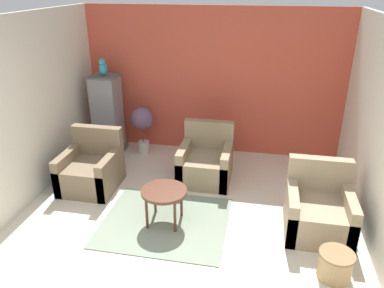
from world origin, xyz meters
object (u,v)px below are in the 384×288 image
Objects in this scene: armchair_left at (91,170)px; parrot at (103,68)px; coffee_table at (164,194)px; birdcage at (108,116)px; potted_plant at (142,122)px; armchair_right at (318,211)px; wicker_basket at (335,264)px; armchair_middle at (206,163)px.

parrot reaches higher than armchair_left.
armchair_left is at bearing 152.33° from coffee_table.
armchair_left is at bearing -79.91° from parrot.
birdcage is 4.81× the size of parrot.
birdcage reaches higher than potted_plant.
wicker_basket is at bearing -82.71° from armchair_right.
birdcage is at bearing -174.38° from potted_plant.
parrot is (-3.44, 1.71, 1.27)m from armchair_right.
birdcage is 3.84× the size of wicker_basket.
potted_plant is at bearing 73.24° from armchair_left.
armchair_middle is at bearing 132.13° from wicker_basket.
potted_plant reaches higher than wicker_basket.
coffee_table is 0.68× the size of armchair_right.
birdcage is (-3.44, 1.70, 0.42)m from armchair_right.
armchair_left reaches higher than wicker_basket.
birdcage reaches higher than coffee_table.
birdcage is 0.62m from potted_plant.
armchair_right is (1.90, 0.22, -0.15)m from coffee_table.
armchair_right reaches higher than wicker_basket.
armchair_left is at bearing -160.79° from armchair_middle.
potted_plant is 2.35× the size of wicker_basket.
coffee_table is 1.31m from armchair_middle.
parrot is at bearing 100.09° from armchair_left.
armchair_right is 3.86m from birdcage.
birdcage reaches higher than armchair_left.
armchair_left is 0.99× the size of potted_plant.
parrot is at bearing 144.61° from wicker_basket.
coffee_table is 2.20m from potted_plant.
armchair_middle is 1.48m from potted_plant.
wicker_basket is at bearing -41.26° from potted_plant.
parrot reaches higher than wicker_basket.
potted_plant is (0.61, 0.06, -0.94)m from parrot.
birdcage is at bearing -90.00° from parrot.
armchair_middle is at bearing 19.21° from armchair_left.
armchair_right is at bearing -8.34° from armchair_left.
potted_plant reaches higher than armchair_left.
birdcage is 0.85m from parrot.
potted_plant is (0.39, 1.29, 0.32)m from armchair_left.
potted_plant is at bearing 5.39° from parrot.
wicker_basket is (3.32, -1.28, -0.11)m from armchair_left.
armchair_middle is 2.33× the size of wicker_basket.
armchair_left reaches higher than coffee_table.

